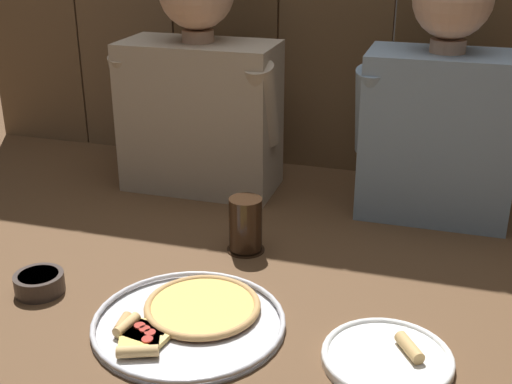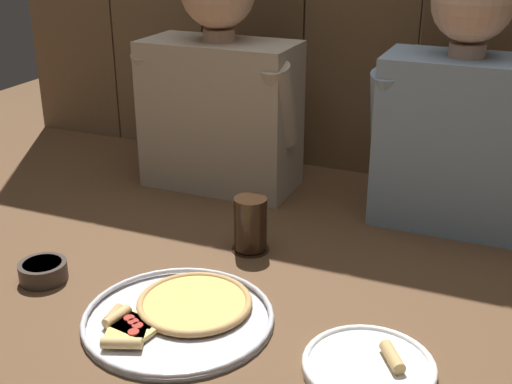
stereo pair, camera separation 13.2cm
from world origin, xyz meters
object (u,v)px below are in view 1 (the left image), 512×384
(dipping_bowl, at_px, (39,282))
(dinner_plate, at_px, (388,357))
(diner_right, at_px, (442,102))
(pizza_tray, at_px, (191,317))
(diner_left, at_px, (199,84))
(drinking_glass, at_px, (246,225))

(dipping_bowl, bearing_deg, dinner_plate, -2.26)
(dipping_bowl, xyz_separation_m, diner_right, (0.71, 0.61, 0.26))
(diner_right, bearing_deg, pizza_tray, -121.96)
(diner_left, bearing_deg, diner_right, -0.05)
(dinner_plate, distance_m, diner_left, 0.90)
(drinking_glass, bearing_deg, pizza_tray, -92.09)
(drinking_glass, xyz_separation_m, diner_right, (0.38, 0.32, 0.22))
(pizza_tray, relative_size, drinking_glass, 2.83)
(pizza_tray, distance_m, dipping_bowl, 0.32)
(dipping_bowl, xyz_separation_m, diner_left, (0.11, 0.61, 0.26))
(dipping_bowl, distance_m, diner_right, 0.97)
(dipping_bowl, relative_size, diner_left, 0.16)
(pizza_tray, bearing_deg, diner_left, 109.15)
(pizza_tray, height_order, diner_left, diner_left)
(dipping_bowl, height_order, diner_right, diner_right)
(dinner_plate, relative_size, dipping_bowl, 2.27)
(drinking_glass, distance_m, dipping_bowl, 0.44)
(drinking_glass, xyz_separation_m, diner_left, (-0.23, 0.32, 0.22))
(drinking_glass, height_order, diner_left, diner_left)
(dinner_plate, bearing_deg, pizza_tray, 177.67)
(dinner_plate, relative_size, diner_right, 0.36)
(dinner_plate, height_order, diner_right, diner_right)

